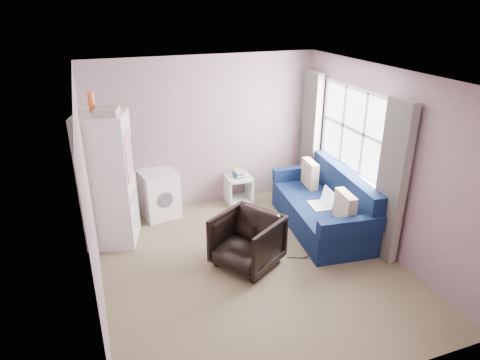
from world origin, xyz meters
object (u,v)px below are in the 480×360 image
Objects in this scene: fridge at (108,179)px; sofa at (325,208)px; washing_machine at (159,193)px; side_table at (238,187)px; armchair at (247,239)px.

sofa is at bearing 1.93° from fridge.
washing_machine reaches higher than side_table.
side_table is (0.54, 1.83, -0.12)m from armchair.
sofa is at bearing 76.35° from armchair.
side_table is at bearing 132.16° from sofa.
side_table is at bearing -10.24° from washing_machine.
fridge is at bearing -161.35° from armchair.
fridge reaches higher than side_table.
armchair reaches higher than side_table.
side_table is 1.61m from sofa.
fridge is at bearing 173.16° from sofa.
washing_machine is at bearing 171.47° from armchair.
sofa reaches higher than washing_machine.
washing_machine is at bearing 50.89° from fridge.
fridge reaches higher than sofa.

